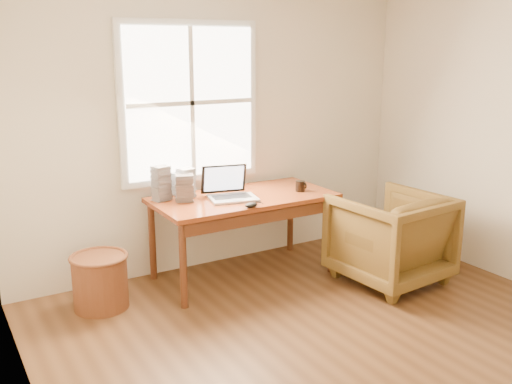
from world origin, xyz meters
TOP-DOWN VIEW (x-y plane):
  - room_shell at (-0.02, 0.16)m, footprint 4.04×4.54m
  - desk at (0.00, 1.80)m, footprint 1.60×0.80m
  - armchair at (1.05, 1.04)m, footprint 0.92×0.94m
  - wicker_stool at (-1.31, 1.80)m, footprint 0.44×0.44m
  - laptop at (-0.14, 1.73)m, footprint 0.45×0.47m
  - mouse at (-0.13, 1.44)m, footprint 0.12×0.08m
  - coffee_mug at (0.53, 1.68)m, footprint 0.10×0.10m
  - cd_stack_a at (-0.45, 2.01)m, footprint 0.16×0.15m
  - cd_stack_b at (-0.52, 1.90)m, footprint 0.18×0.17m
  - cd_stack_c at (-0.68, 2.03)m, footprint 0.16×0.14m
  - cd_stack_d at (-0.46, 2.16)m, footprint 0.20×0.19m

SIDE VIEW (x-z plane):
  - wicker_stool at x=-1.31m, z-range 0.00..0.43m
  - armchair at x=1.05m, z-range 0.00..0.80m
  - desk at x=0.00m, z-range 0.71..0.75m
  - mouse at x=-0.13m, z-range 0.75..0.79m
  - coffee_mug at x=0.53m, z-range 0.75..0.84m
  - cd_stack_d at x=-0.46m, z-range 0.75..0.95m
  - cd_stack_b at x=-0.52m, z-range 0.75..0.98m
  - cd_stack_a at x=-0.45m, z-range 0.75..1.01m
  - laptop at x=-0.14m, z-range 0.75..1.03m
  - cd_stack_c at x=-0.68m, z-range 0.75..1.05m
  - room_shell at x=-0.02m, z-range 0.00..2.64m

